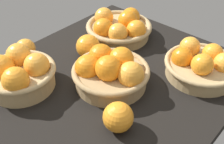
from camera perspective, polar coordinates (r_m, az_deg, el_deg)
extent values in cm
cube|color=black|center=(91.72, -0.50, -2.01)|extent=(84.00, 72.00, 3.00)
cylinder|color=tan|center=(95.11, 17.39, 0.53)|extent=(22.04, 22.04, 4.58)
torus|color=tan|center=(93.81, 17.65, 1.64)|extent=(23.57, 23.57, 1.53)
sphere|color=orange|center=(89.27, 17.70, 1.41)|extent=(6.82, 6.82, 6.82)
sphere|color=orange|center=(92.56, 13.91, 2.79)|extent=(6.82, 6.82, 6.82)
sphere|color=#F49E33|center=(97.93, 15.38, 4.89)|extent=(6.82, 6.82, 6.82)
sphere|color=orange|center=(96.66, 19.58, 3.46)|extent=(6.82, 6.82, 6.82)
cylinder|color=tan|center=(87.18, -0.24, -1.03)|extent=(22.07, 22.07, 5.13)
torus|color=tan|center=(85.59, -0.24, 0.31)|extent=(23.84, 23.84, 1.77)
sphere|color=orange|center=(88.69, -2.04, 3.32)|extent=(7.82, 7.82, 7.82)
sphere|color=orange|center=(82.14, -0.76, 0.72)|extent=(7.82, 7.82, 7.82)
sphere|color=orange|center=(85.29, -4.92, 0.94)|extent=(7.82, 7.82, 7.82)
sphere|color=#F49E33|center=(81.57, 3.82, -0.56)|extent=(7.82, 7.82, 7.82)
sphere|color=orange|center=(86.09, 1.88, 2.52)|extent=(7.82, 7.82, 7.82)
cylinder|color=tan|center=(90.22, -17.73, -1.30)|extent=(19.67, 19.67, 5.91)
torus|color=tan|center=(88.47, -18.09, 0.18)|extent=(21.42, 21.42, 1.75)
sphere|color=#F49E33|center=(92.06, -18.28, 3.17)|extent=(7.72, 7.72, 7.72)
sphere|color=orange|center=(89.06, -21.37, 0.80)|extent=(7.72, 7.72, 7.72)
sphere|color=orange|center=(82.81, -18.83, -1.59)|extent=(7.72, 7.72, 7.72)
sphere|color=#F49E33|center=(86.87, -14.90, 1.26)|extent=(7.72, 7.72, 7.72)
cylinder|color=tan|center=(111.39, 1.38, 8.19)|extent=(23.30, 23.30, 4.37)
torus|color=tan|center=(110.32, 1.39, 9.17)|extent=(25.38, 25.38, 2.09)
sphere|color=orange|center=(105.37, -1.78, 8.78)|extent=(7.37, 7.37, 7.37)
sphere|color=orange|center=(108.94, 3.19, 10.36)|extent=(7.37, 7.37, 7.37)
sphere|color=orange|center=(105.25, 4.92, 8.41)|extent=(7.37, 7.37, 7.37)
sphere|color=#F49E33|center=(113.16, -1.62, 11.01)|extent=(7.37, 7.37, 7.37)
sphere|color=orange|center=(114.70, 3.79, 11.01)|extent=(7.37, 7.37, 7.37)
sphere|color=#F49E33|center=(103.14, 1.17, 7.79)|extent=(7.37, 7.37, 7.37)
sphere|color=orange|center=(98.64, -4.84, 5.13)|extent=(8.37, 8.37, 8.37)
sphere|color=orange|center=(72.95, 1.24, -9.07)|extent=(8.04, 8.04, 8.04)
sphere|color=#F49E33|center=(103.05, -16.99, 4.53)|extent=(6.86, 6.86, 6.86)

